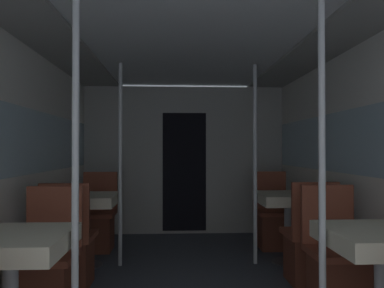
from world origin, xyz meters
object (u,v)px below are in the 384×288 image
chair_right_far_1 (273,224)px  support_pole_right_1 (255,164)px  dining_table_left_1 (86,204)px  support_pole_right_0 (322,175)px  support_pole_left_0 (75,176)px  chair_left_near_1 (69,254)px  support_pole_left_1 (120,164)px  dining_table_right_0 (381,246)px  dining_table_right_1 (288,203)px  chair_left_far_0 (47,277)px  chair_right_near_1 (309,251)px  chair_left_far_1 (98,226)px  dining_table_left_0 (11,251)px  chair_right_far_0 (337,272)px

chair_right_far_1 → support_pole_right_1: (-0.36, -0.62, 0.79)m
dining_table_left_1 → support_pole_right_0: support_pole_right_0 is taller
support_pole_left_0 → chair_left_near_1: size_ratio=2.28×
support_pole_left_1 → dining_table_right_0: support_pole_left_1 is taller
dining_table_right_1 → dining_table_right_0: bearing=-90.0°
chair_left_near_1 → support_pole_right_0: size_ratio=0.44×
dining_table_right_1 → chair_left_far_0: bearing=-150.9°
chair_right_far_1 → support_pole_left_1: bearing=18.9°
chair_left_near_1 → dining_table_right_1: bearing=15.9°
dining_table_left_1 → dining_table_right_1: (2.19, 0.00, 0.00)m
dining_table_left_1 → chair_right_far_1: bearing=15.9°
dining_table_right_0 → dining_table_right_1: same height
chair_left_far_0 → support_pole_left_1: size_ratio=0.44×
chair_left_far_0 → support_pole_left_1: (0.36, 1.22, 0.79)m
dining_table_right_0 → chair_right_far_1: (0.00, 2.46, -0.36)m
dining_table_left_1 → chair_right_near_1: bearing=-15.9°
chair_left_far_0 → chair_left_far_1: 1.84m
dining_table_left_0 → chair_right_far_0: chair_right_far_0 is taller
chair_left_far_1 → chair_right_far_1: bearing=-180.0°
chair_left_near_1 → dining_table_left_0: bearing=-90.0°
dining_table_right_0 → dining_table_left_1: bearing=139.9°
dining_table_right_1 → dining_table_left_0: bearing=-139.9°
chair_left_far_0 → chair_right_far_0: bearing=-180.0°
chair_left_near_1 → chair_left_far_1: 1.25m
dining_table_left_0 → chair_right_near_1: bearing=29.1°
dining_table_left_0 → chair_left_near_1: chair_left_near_1 is taller
chair_left_far_1 → dining_table_right_1: 2.30m
dining_table_right_0 → chair_right_near_1: 1.27m
dining_table_right_1 → support_pole_left_0: bearing=-134.8°
support_pole_right_0 → dining_table_right_1: 1.92m
support_pole_left_0 → chair_left_far_1: (-0.36, 2.46, -0.79)m
chair_right_near_1 → chair_right_far_1: same height
dining_table_right_1 → chair_right_far_1: bearing=90.0°
dining_table_left_1 → dining_table_left_0: bearing=-90.0°
chair_left_far_0 → dining_table_left_0: bearing=90.0°
chair_left_far_0 → chair_left_far_1: same height
support_pole_right_0 → chair_right_near_1: (0.36, 1.22, -0.79)m
support_pole_left_0 → chair_left_far_1: support_pole_left_0 is taller
dining_table_left_0 → chair_left_far_1: bearing=90.0°
chair_left_near_1 → support_pole_right_1: size_ratio=0.44×
dining_table_left_1 → chair_left_near_1: chair_left_near_1 is taller
support_pole_left_0 → chair_left_near_1: 1.49m
chair_left_far_1 → support_pole_left_0: bearing=98.4°
chair_left_far_0 → chair_left_far_1: (0.00, 1.84, 0.00)m
dining_table_right_0 → dining_table_right_1: 1.84m
support_pole_left_1 → support_pole_right_1: bearing=0.0°
chair_left_near_1 → chair_left_far_1: same height
support_pole_left_0 → support_pole_right_1: size_ratio=1.00×
support_pole_right_1 → dining_table_right_0: bearing=-78.8°
dining_table_right_1 → support_pole_right_1: bearing=180.0°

